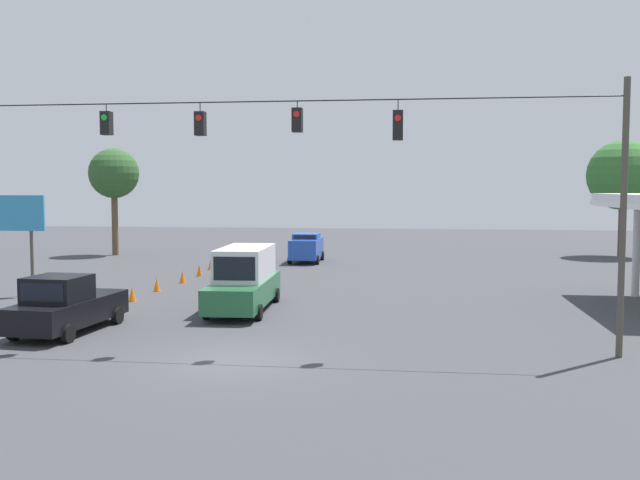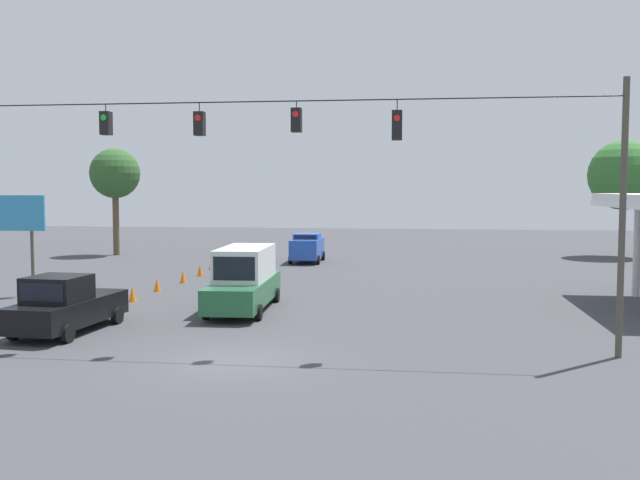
{
  "view_description": "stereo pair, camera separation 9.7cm",
  "coord_description": "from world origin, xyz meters",
  "px_view_note": "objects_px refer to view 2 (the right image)",
  "views": [
    {
      "loc": [
        -5.27,
        20.7,
        5.24
      ],
      "look_at": [
        -1.17,
        -10.93,
        2.88
      ],
      "focal_mm": 40.0,
      "sensor_mm": 36.0,
      "label": 1
    },
    {
      "loc": [
        -5.36,
        20.69,
        5.24
      ],
      "look_at": [
        -1.17,
        -10.93,
        2.88
      ],
      "focal_mm": 40.0,
      "sensor_mm": 36.0,
      "label": 2
    }
  ],
  "objects_px": {
    "sedan_blue_withflow_deep": "(307,247)",
    "traffic_cone_third": "(157,285)",
    "box_truck_green_withflow_mid": "(244,279)",
    "traffic_cone_second": "(132,294)",
    "tree_horizon_right": "(624,175)",
    "roadside_billboard": "(0,220)",
    "tree_horizon_left": "(115,174)",
    "overhead_signal_span": "(250,181)",
    "traffic_cone_nearest": "(103,306)",
    "pickup_truck_black_parked_shoulder": "(66,306)",
    "sedan_tan_withflow_far": "(248,261)",
    "traffic_cone_fifth": "(200,270)",
    "traffic_cone_farthest": "(211,264)",
    "traffic_cone_fourth": "(183,277)"
  },
  "relations": [
    {
      "from": "sedan_blue_withflow_deep",
      "to": "traffic_cone_fifth",
      "type": "distance_m",
      "value": 10.09
    },
    {
      "from": "sedan_blue_withflow_deep",
      "to": "tree_horizon_left",
      "type": "relative_size",
      "value": 0.56
    },
    {
      "from": "sedan_tan_withflow_far",
      "to": "traffic_cone_farthest",
      "type": "distance_m",
      "value": 4.96
    },
    {
      "from": "box_truck_green_withflow_mid",
      "to": "traffic_cone_nearest",
      "type": "relative_size",
      "value": 10.2
    },
    {
      "from": "pickup_truck_black_parked_shoulder",
      "to": "traffic_cone_fourth",
      "type": "relative_size",
      "value": 7.91
    },
    {
      "from": "traffic_cone_farthest",
      "to": "tree_horizon_left",
      "type": "bearing_deg",
      "value": -40.51
    },
    {
      "from": "pickup_truck_black_parked_shoulder",
      "to": "traffic_cone_second",
      "type": "bearing_deg",
      "value": -87.04
    },
    {
      "from": "sedan_tan_withflow_far",
      "to": "tree_horizon_left",
      "type": "height_order",
      "value": "tree_horizon_left"
    },
    {
      "from": "traffic_cone_fourth",
      "to": "tree_horizon_left",
      "type": "distance_m",
      "value": 19.15
    },
    {
      "from": "sedan_blue_withflow_deep",
      "to": "traffic_cone_farthest",
      "type": "bearing_deg",
      "value": 44.7
    },
    {
      "from": "pickup_truck_black_parked_shoulder",
      "to": "traffic_cone_nearest",
      "type": "bearing_deg",
      "value": -85.78
    },
    {
      "from": "traffic_cone_farthest",
      "to": "traffic_cone_fourth",
      "type": "bearing_deg",
      "value": 92.21
    },
    {
      "from": "pickup_truck_black_parked_shoulder",
      "to": "tree_horizon_right",
      "type": "height_order",
      "value": "tree_horizon_right"
    },
    {
      "from": "traffic_cone_second",
      "to": "traffic_cone_fourth",
      "type": "relative_size",
      "value": 1.0
    },
    {
      "from": "overhead_signal_span",
      "to": "traffic_cone_second",
      "type": "height_order",
      "value": "overhead_signal_span"
    },
    {
      "from": "tree_horizon_left",
      "to": "traffic_cone_third",
      "type": "bearing_deg",
      "value": 118.87
    },
    {
      "from": "roadside_billboard",
      "to": "tree_horizon_left",
      "type": "bearing_deg",
      "value": -81.7
    },
    {
      "from": "box_truck_green_withflow_mid",
      "to": "traffic_cone_second",
      "type": "bearing_deg",
      "value": -14.25
    },
    {
      "from": "overhead_signal_span",
      "to": "tree_horizon_left",
      "type": "relative_size",
      "value": 2.85
    },
    {
      "from": "traffic_cone_nearest",
      "to": "tree_horizon_left",
      "type": "xyz_separation_m",
      "value": [
        10.18,
        -24.78,
        5.9
      ]
    },
    {
      "from": "sedan_tan_withflow_far",
      "to": "traffic_cone_third",
      "type": "xyz_separation_m",
      "value": [
        3.27,
        6.0,
        -0.62
      ]
    },
    {
      "from": "pickup_truck_black_parked_shoulder",
      "to": "tree_horizon_left",
      "type": "relative_size",
      "value": 0.66
    },
    {
      "from": "traffic_cone_second",
      "to": "traffic_cone_fifth",
      "type": "relative_size",
      "value": 1.0
    },
    {
      "from": "box_truck_green_withflow_mid",
      "to": "tree_horizon_left",
      "type": "bearing_deg",
      "value": -55.56
    },
    {
      "from": "pickup_truck_black_parked_shoulder",
      "to": "overhead_signal_span",
      "type": "bearing_deg",
      "value": 169.35
    },
    {
      "from": "traffic_cone_fourth",
      "to": "roadside_billboard",
      "type": "distance_m",
      "value": 9.68
    },
    {
      "from": "traffic_cone_nearest",
      "to": "tree_horizon_right",
      "type": "distance_m",
      "value": 40.6
    },
    {
      "from": "overhead_signal_span",
      "to": "traffic_cone_fifth",
      "type": "xyz_separation_m",
      "value": [
        7.25,
        -17.88,
        -5.1
      ]
    },
    {
      "from": "tree_horizon_left",
      "to": "sedan_blue_withflow_deep",
      "type": "bearing_deg",
      "value": 167.99
    },
    {
      "from": "pickup_truck_black_parked_shoulder",
      "to": "tree_horizon_right",
      "type": "bearing_deg",
      "value": -131.06
    },
    {
      "from": "sedan_tan_withflow_far",
      "to": "traffic_cone_nearest",
      "type": "bearing_deg",
      "value": 75.69
    },
    {
      "from": "overhead_signal_span",
      "to": "roadside_billboard",
      "type": "relative_size",
      "value": 4.83
    },
    {
      "from": "sedan_blue_withflow_deep",
      "to": "traffic_cone_third",
      "type": "bearing_deg",
      "value": 70.25
    },
    {
      "from": "overhead_signal_span",
      "to": "tree_horizon_left",
      "type": "bearing_deg",
      "value": -59.44
    },
    {
      "from": "overhead_signal_span",
      "to": "box_truck_green_withflow_mid",
      "type": "relative_size",
      "value": 3.34
    },
    {
      "from": "tree_horizon_right",
      "to": "traffic_cone_nearest",
      "type": "bearing_deg",
      "value": 45.15
    },
    {
      "from": "traffic_cone_third",
      "to": "traffic_cone_fifth",
      "type": "xyz_separation_m",
      "value": [
        -0.28,
        -6.34,
        0.0
      ]
    },
    {
      "from": "traffic_cone_second",
      "to": "tree_horizon_left",
      "type": "bearing_deg",
      "value": -64.84
    },
    {
      "from": "traffic_cone_second",
      "to": "traffic_cone_farthest",
      "type": "distance_m",
      "value": 12.86
    },
    {
      "from": "box_truck_green_withflow_mid",
      "to": "pickup_truck_black_parked_shoulder",
      "type": "distance_m",
      "value": 7.68
    },
    {
      "from": "sedan_tan_withflow_far",
      "to": "traffic_cone_fifth",
      "type": "bearing_deg",
      "value": -6.35
    },
    {
      "from": "traffic_cone_farthest",
      "to": "traffic_cone_fifth",
      "type": "bearing_deg",
      "value": 94.75
    },
    {
      "from": "traffic_cone_nearest",
      "to": "sedan_blue_withflow_deep",
      "type": "bearing_deg",
      "value": -103.86
    },
    {
      "from": "traffic_cone_second",
      "to": "tree_horizon_right",
      "type": "relative_size",
      "value": 0.08
    },
    {
      "from": "sedan_blue_withflow_deep",
      "to": "sedan_tan_withflow_far",
      "type": "xyz_separation_m",
      "value": [
        2.12,
        9.01,
        -0.08
      ]
    },
    {
      "from": "traffic_cone_second",
      "to": "traffic_cone_farthest",
      "type": "relative_size",
      "value": 1.0
    },
    {
      "from": "pickup_truck_black_parked_shoulder",
      "to": "roadside_billboard",
      "type": "xyz_separation_m",
      "value": [
        7.49,
        -8.18,
        2.68
      ]
    },
    {
      "from": "tree_horizon_left",
      "to": "tree_horizon_right",
      "type": "xyz_separation_m",
      "value": [
        -38.52,
        -3.71,
        -0.11
      ]
    },
    {
      "from": "box_truck_green_withflow_mid",
      "to": "traffic_cone_nearest",
      "type": "distance_m",
      "value": 5.92
    },
    {
      "from": "traffic_cone_second",
      "to": "roadside_billboard",
      "type": "xyz_separation_m",
      "value": [
        7.13,
        -1.16,
        3.31
      ]
    }
  ]
}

